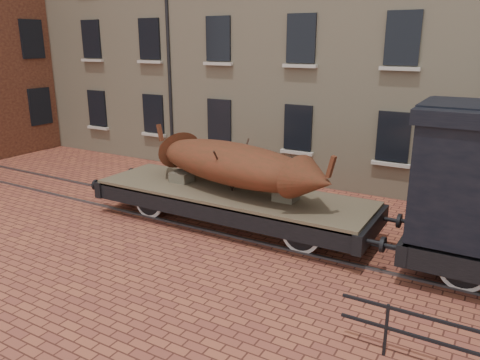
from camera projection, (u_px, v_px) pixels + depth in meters
The scene contains 4 objects.
ground at pixel (307, 242), 12.83m from camera, with size 90.00×90.00×0.00m, color brown.
rail_track at pixel (307, 241), 12.82m from camera, with size 30.00×1.52×0.06m.
flatcar_wagon at pixel (231, 198), 13.76m from camera, with size 9.40×2.55×1.42m.
iron_boat at pixel (232, 163), 13.43m from camera, with size 6.69×3.01×1.60m.
Camera 1 is at (4.34, -11.14, 5.30)m, focal length 35.00 mm.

